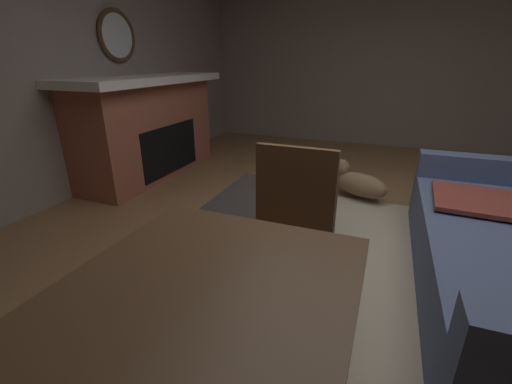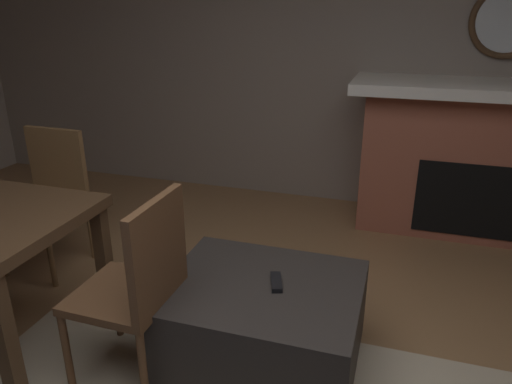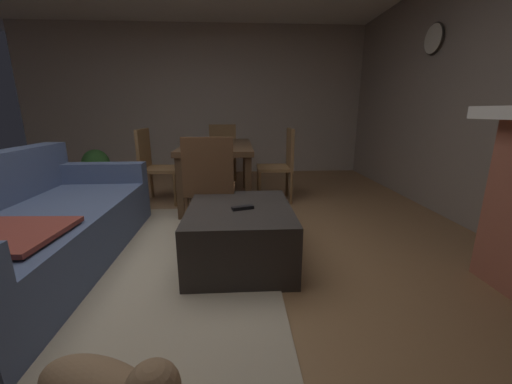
% 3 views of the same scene
% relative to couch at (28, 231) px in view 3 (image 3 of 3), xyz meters
% --- Properties ---
extents(floor, '(9.15, 9.15, 0.00)m').
position_rel_couch_xyz_m(floor, '(-0.08, -0.87, -0.29)').
color(floor, olive).
extents(wall_right_window_side, '(0.12, 6.41, 2.62)m').
position_rel_couch_xyz_m(wall_right_window_side, '(3.73, -0.87, 1.02)').
color(wall_right_window_side, '#B2A59B').
rests_on(wall_right_window_side, ground).
extents(area_rug, '(2.60, 2.00, 0.01)m').
position_rel_couch_xyz_m(area_rug, '(0.04, -0.80, -0.29)').
color(area_rug, tan).
rests_on(area_rug, ground).
extents(couch, '(2.25, 1.03, 0.83)m').
position_rel_couch_xyz_m(couch, '(0.00, 0.00, 0.00)').
color(couch, '#4C5B7F').
rests_on(couch, ground).
extents(ottoman_coffee_table, '(0.94, 0.78, 0.44)m').
position_rel_couch_xyz_m(ottoman_coffee_table, '(0.04, -1.54, -0.07)').
color(ottoman_coffee_table, '#2D2826').
rests_on(ottoman_coffee_table, ground).
extents(tv_remote, '(0.10, 0.17, 0.02)m').
position_rel_couch_xyz_m(tv_remote, '(-0.03, -1.56, 0.16)').
color(tv_remote, black).
rests_on(tv_remote, ottoman_coffee_table).
extents(dining_table, '(1.53, 0.84, 0.74)m').
position_rel_couch_xyz_m(dining_table, '(1.70, -1.28, 0.36)').
color(dining_table, '#513823').
rests_on(dining_table, ground).
extents(dining_chair_south, '(0.45, 0.45, 0.93)m').
position_rel_couch_xyz_m(dining_chair_south, '(1.70, -2.09, 0.23)').
color(dining_chair_south, brown).
rests_on(dining_chair_south, ground).
extents(dining_chair_east, '(0.45, 0.45, 0.93)m').
position_rel_couch_xyz_m(dining_chair_east, '(2.86, -1.28, 0.23)').
color(dining_chair_east, brown).
rests_on(dining_chair_east, ground).
extents(dining_chair_west, '(0.45, 0.45, 0.93)m').
position_rel_couch_xyz_m(dining_chair_west, '(0.54, -1.28, 0.23)').
color(dining_chair_west, brown).
rests_on(dining_chair_west, ground).
extents(dining_chair_north, '(0.45, 0.45, 0.93)m').
position_rel_couch_xyz_m(dining_chair_north, '(1.70, -0.46, 0.23)').
color(dining_chair_north, brown).
rests_on(dining_chair_north, ground).
extents(potted_plant, '(0.41, 0.41, 0.57)m').
position_rel_couch_xyz_m(potted_plant, '(2.67, 0.69, 0.03)').
color(potted_plant, '#474C51').
rests_on(potted_plant, ground).
extents(wall_clock, '(0.34, 0.03, 0.34)m').
position_rel_couch_xyz_m(wall_clock, '(1.52, -3.79, 1.65)').
color(wall_clock, silver).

